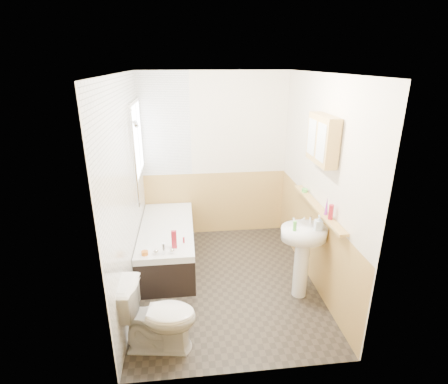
{
  "coord_description": "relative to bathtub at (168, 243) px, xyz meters",
  "views": [
    {
      "loc": [
        -0.45,
        -3.72,
        2.62
      ],
      "look_at": [
        0.0,
        0.15,
        1.15
      ],
      "focal_mm": 28.0,
      "sensor_mm": 36.0,
      "label": 1
    }
  ],
  "objects": [
    {
      "name": "tile_cladding_left",
      "position": [
        -0.36,
        -0.55,
        0.97
      ],
      "size": [
        0.01,
        2.8,
        2.5
      ],
      "primitive_type": "cube",
      "color": "white",
      "rests_on": "wall_left"
    },
    {
      "name": "clear_bottle",
      "position": [
        1.43,
        -0.98,
        0.66
      ],
      "size": [
        0.05,
        0.05,
        0.11
      ],
      "primitive_type": "cylinder",
      "rotation": [
        0.0,
        0.0,
        -0.37
      ],
      "color": "#59C647",
      "rests_on": "sink"
    },
    {
      "name": "cream_jar",
      "position": [
        -0.22,
        -0.71,
        0.28
      ],
      "size": [
        0.09,
        0.09,
        0.05
      ],
      "primitive_type": "cylinder",
      "rotation": [
        0.0,
        0.0,
        0.22
      ],
      "color": "orange",
      "rests_on": "bathtub"
    },
    {
      "name": "bathtub",
      "position": [
        0.0,
        0.0,
        0.0
      ],
      "size": [
        0.7,
        1.63,
        0.68
      ],
      "color": "black",
      "rests_on": "floor"
    },
    {
      "name": "sink",
      "position": [
        1.57,
        -0.92,
        0.35
      ],
      "size": [
        0.52,
        0.42,
        1.0
      ],
      "rotation": [
        0.0,
        0.0,
        0.16
      ],
      "color": "white",
      "rests_on": "floor"
    },
    {
      "name": "wall_left",
      "position": [
        -0.38,
        -0.55,
        0.97
      ],
      "size": [
        0.02,
        2.8,
        2.5
      ],
      "primitive_type": "cube",
      "color": "#EEE0C5",
      "rests_on": "ground"
    },
    {
      "name": "wall_right",
      "position": [
        1.84,
        -0.55,
        0.97
      ],
      "size": [
        0.02,
        2.8,
        2.5
      ],
      "primitive_type": "cube",
      "color": "#EEE0C5",
      "rests_on": "ground"
    },
    {
      "name": "shower_riser",
      "position": [
        -0.31,
        -0.12,
        1.34
      ],
      "size": [
        0.11,
        0.08,
        1.25
      ],
      "color": "silver",
      "rests_on": "wall_left"
    },
    {
      "name": "wainscot_back",
      "position": [
        0.73,
        0.84,
        0.22
      ],
      "size": [
        2.2,
        0.01,
        1.0
      ],
      "primitive_type": "cube",
      "color": "tan",
      "rests_on": "wall_back"
    },
    {
      "name": "toilet",
      "position": [
        -0.03,
        -1.55,
        0.08
      ],
      "size": [
        0.79,
        0.51,
        0.72
      ],
      "primitive_type": "imported",
      "rotation": [
        0.0,
        0.0,
        1.42
      ],
      "color": "white",
      "rests_on": "floor"
    },
    {
      "name": "green_bottle",
      "position": [
        1.77,
        -0.98,
        0.88
      ],
      "size": [
        0.04,
        0.04,
        0.2
      ],
      "primitive_type": "cone",
      "rotation": [
        0.0,
        0.0,
        -0.1
      ],
      "color": "purple",
      "rests_on": "pine_shelf"
    },
    {
      "name": "wainscot_right",
      "position": [
        1.82,
        -0.55,
        0.22
      ],
      "size": [
        0.01,
        2.8,
        1.0
      ],
      "primitive_type": "cube",
      "color": "tan",
      "rests_on": "wall_right"
    },
    {
      "name": "window",
      "position": [
        -0.33,
        0.4,
        1.37
      ],
      "size": [
        0.03,
        0.79,
        0.99
      ],
      "color": "white",
      "rests_on": "wall_left"
    },
    {
      "name": "wall_back",
      "position": [
        0.73,
        0.86,
        0.97
      ],
      "size": [
        2.2,
        0.02,
        2.5
      ],
      "primitive_type": "cube",
      "color": "#EEE0C5",
      "rests_on": "ground"
    },
    {
      "name": "ceiling",
      "position": [
        0.73,
        -0.55,
        2.22
      ],
      "size": [
        2.8,
        2.8,
        0.0
      ],
      "primitive_type": "plane",
      "rotation": [
        3.14,
        0.0,
        0.0
      ],
      "color": "white",
      "rests_on": "ground"
    },
    {
      "name": "blue_gel",
      "position": [
        0.12,
        -0.58,
        0.37
      ],
      "size": [
        0.06,
        0.04,
        0.22
      ],
      "primitive_type": "cube",
      "rotation": [
        0.0,
        0.0,
        -0.01
      ],
      "color": "maroon",
      "rests_on": "bathtub"
    },
    {
      "name": "tile_return_back",
      "position": [
        0.0,
        0.83,
        1.47
      ],
      "size": [
        0.75,
        0.01,
        1.5
      ],
      "primitive_type": "cube",
      "color": "white",
      "rests_on": "wall_back"
    },
    {
      "name": "floor",
      "position": [
        0.73,
        -0.55,
        -0.28
      ],
      "size": [
        2.8,
        2.8,
        0.0
      ],
      "primitive_type": "plane",
      "color": "black",
      "rests_on": "ground"
    },
    {
      "name": "soap_bottle",
      "position": [
        1.7,
        -0.99,
        0.65
      ],
      "size": [
        0.09,
        0.17,
        0.08
      ],
      "primitive_type": "imported",
      "rotation": [
        0.0,
        0.0,
        -0.08
      ],
      "color": "silver",
      "rests_on": "sink"
    },
    {
      "name": "wainscot_front",
      "position": [
        0.73,
        -1.94,
        0.22
      ],
      "size": [
        2.2,
        0.01,
        1.0
      ],
      "primitive_type": "cube",
      "color": "tan",
      "rests_on": "wall_front"
    },
    {
      "name": "medicine_cabinet",
      "position": [
        1.74,
        -0.76,
        1.56
      ],
      "size": [
        0.14,
        0.57,
        0.51
      ],
      "color": "tan",
      "rests_on": "wall_right"
    },
    {
      "name": "black_jar",
      "position": [
        1.77,
        -0.29,
        0.81
      ],
      "size": [
        0.09,
        0.09,
        0.05
      ],
      "primitive_type": "cylinder",
      "rotation": [
        0.0,
        0.0,
        -0.27
      ],
      "color": "#59C647",
      "rests_on": "pine_shelf"
    },
    {
      "name": "pine_shelf",
      "position": [
        1.77,
        -0.74,
        0.77
      ],
      "size": [
        0.1,
        1.42,
        0.03
      ],
      "primitive_type": "cube",
      "color": "tan",
      "rests_on": "wall_right"
    },
    {
      "name": "wall_front",
      "position": [
        0.73,
        -1.96,
        0.97
      ],
      "size": [
        2.2,
        0.02,
        2.5
      ],
      "primitive_type": "cube",
      "color": "#EEE0C5",
      "rests_on": "ground"
    },
    {
      "name": "foam_can",
      "position": [
        1.77,
        -1.1,
        0.86
      ],
      "size": [
        0.06,
        0.06,
        0.16
      ],
      "primitive_type": "cylinder",
      "rotation": [
        0.0,
        0.0,
        -0.25
      ],
      "color": "maroon",
      "rests_on": "pine_shelf"
    },
    {
      "name": "orange_bottle",
      "position": [
        0.23,
        -0.48,
        0.29
      ],
      "size": [
        0.03,
        0.03,
        0.07
      ],
      "primitive_type": "cylinder",
      "rotation": [
        0.0,
        0.0,
        0.25
      ],
      "color": "maroon",
      "rests_on": "bathtub"
    }
  ]
}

